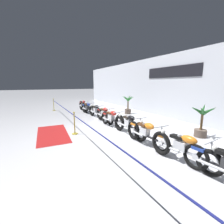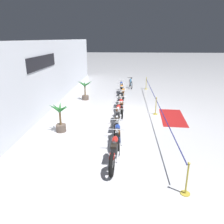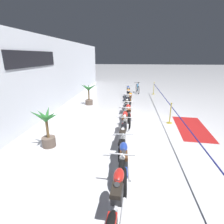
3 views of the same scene
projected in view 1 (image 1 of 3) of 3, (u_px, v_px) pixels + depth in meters
name	position (u px, v px, depth m)	size (l,w,h in m)	color
ground_plane	(103.00, 129.00, 7.72)	(120.00, 120.00, 0.00)	silver
back_wall	(174.00, 87.00, 9.71)	(28.00, 0.29, 4.20)	silver
motorcycle_red_0	(83.00, 106.00, 12.58)	(2.46, 0.62, 0.98)	black
motorcycle_blue_1	(88.00, 108.00, 11.45)	(2.24, 0.62, 0.94)	black
motorcycle_black_2	(96.00, 111.00, 10.20)	(2.35, 0.62, 0.94)	black
motorcycle_red_3	(104.00, 114.00, 9.04)	(2.29, 0.62, 0.95)	black
motorcycle_red_4	(112.00, 119.00, 7.97)	(2.14, 0.62, 0.95)	black
motorcycle_black_5	(129.00, 125.00, 6.73)	(2.49, 0.62, 0.97)	black
motorcycle_orange_6	(146.00, 134.00, 5.53)	(2.34, 0.62, 0.97)	black
motorcycle_orange_7	(182.00, 148.00, 4.34)	(2.22, 0.62, 0.93)	black
potted_palm_left_of_row	(128.00, 105.00, 11.56)	(1.06, 0.94, 1.51)	brown
potted_palm_right_of_row	(202.00, 121.00, 6.46)	(0.99, 1.07, 1.49)	brown
stanchion_far_left	(67.00, 112.00, 8.20)	(13.90, 0.28, 1.05)	gold
stanchion_mid_left	(75.00, 127.00, 6.87)	(0.28, 0.28, 1.05)	gold
floor_banner	(53.00, 134.00, 6.94)	(2.97, 1.30, 0.01)	maroon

